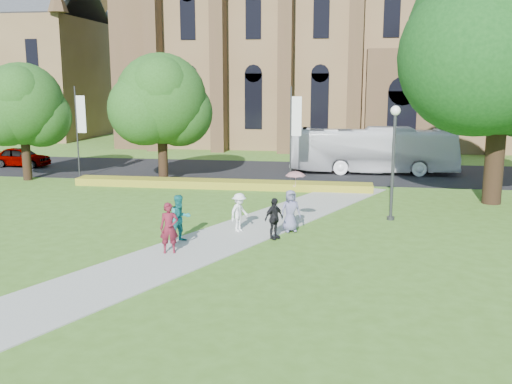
% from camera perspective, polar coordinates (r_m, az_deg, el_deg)
% --- Properties ---
extents(ground, '(160.00, 160.00, 0.00)m').
position_cam_1_polar(ground, '(21.46, -5.82, -6.13)').
color(ground, '#456C20').
rests_on(ground, ground).
extents(road, '(160.00, 10.00, 0.02)m').
position_cam_1_polar(road, '(40.67, 1.26, 2.10)').
color(road, black).
rests_on(road, ground).
extents(footpath, '(15.58, 28.54, 0.04)m').
position_cam_1_polar(footpath, '(22.38, -5.18, -5.34)').
color(footpath, '#B2B2A8').
rests_on(footpath, ground).
extents(flower_hedge, '(18.00, 1.40, 0.45)m').
position_cam_1_polar(flower_hedge, '(34.36, -3.54, 0.80)').
color(flower_hedge, gold).
rests_on(flower_hedge, ground).
extents(cathedral, '(52.60, 18.25, 28.00)m').
position_cam_1_polar(cathedral, '(60.12, 13.89, 17.08)').
color(cathedral, brown).
rests_on(cathedral, ground).
extents(building_west, '(22.00, 14.00, 18.30)m').
position_cam_1_polar(building_west, '(73.30, -24.18, 12.34)').
color(building_west, brown).
rests_on(building_west, ground).
extents(streetlamp, '(0.44, 0.44, 5.24)m').
position_cam_1_polar(streetlamp, '(26.60, 13.61, 4.21)').
color(streetlamp, '#38383D').
rests_on(streetlamp, ground).
extents(large_tree, '(9.60, 9.60, 13.20)m').
position_cam_1_polar(large_tree, '(31.85, 23.57, 13.83)').
color(large_tree, '#332114').
rests_on(large_tree, ground).
extents(street_tree_0, '(5.20, 5.20, 7.50)m').
position_cam_1_polar(street_tree_0, '(39.46, -22.33, 8.12)').
color(street_tree_0, '#332114').
rests_on(street_tree_0, ground).
extents(street_tree_1, '(5.60, 5.60, 8.05)m').
position_cam_1_polar(street_tree_1, '(36.15, -9.47, 9.15)').
color(street_tree_1, '#332114').
rests_on(street_tree_1, ground).
extents(banner_pole_0, '(0.70, 0.10, 6.00)m').
position_cam_1_polar(banner_pole_0, '(35.29, 3.68, 6.25)').
color(banner_pole_0, '#38383D').
rests_on(banner_pole_0, ground).
extents(banner_pole_1, '(0.70, 0.10, 6.00)m').
position_cam_1_polar(banner_pole_1, '(39.11, -17.33, 6.24)').
color(banner_pole_1, '#38383D').
rests_on(banner_pole_1, ground).
extents(tour_coach, '(11.52, 3.06, 3.18)m').
position_cam_1_polar(tour_coach, '(40.41, 11.60, 4.12)').
color(tour_coach, white).
rests_on(tour_coach, road).
extents(car_0, '(4.35, 1.89, 1.46)m').
position_cam_1_polar(car_0, '(46.18, -22.42, 3.27)').
color(car_0, gray).
rests_on(car_0, road).
extents(pedestrian_0, '(0.80, 0.65, 1.89)m').
position_cam_1_polar(pedestrian_0, '(21.30, -8.68, -3.57)').
color(pedestrian_0, maroon).
rests_on(pedestrian_0, footpath).
extents(pedestrian_1, '(1.15, 1.15, 1.88)m').
position_cam_1_polar(pedestrian_1, '(22.72, -7.61, -2.63)').
color(pedestrian_1, '#177474').
rests_on(pedestrian_1, footpath).
extents(pedestrian_2, '(1.03, 1.22, 1.64)m').
position_cam_1_polar(pedestrian_2, '(24.10, -1.68, -2.05)').
color(pedestrian_2, white).
rests_on(pedestrian_2, footpath).
extents(pedestrian_3, '(0.92, 1.03, 1.68)m').
position_cam_1_polar(pedestrian_3, '(22.99, 1.80, -2.65)').
color(pedestrian_3, black).
rests_on(pedestrian_3, footpath).
extents(pedestrian_4, '(1.02, 0.87, 1.77)m').
position_cam_1_polar(pedestrian_4, '(24.14, 3.48, -1.88)').
color(pedestrian_4, slate).
rests_on(pedestrian_4, footpath).
extents(parasol, '(0.99, 0.99, 0.71)m').
position_cam_1_polar(parasol, '(23.98, 3.96, 1.05)').
color(parasol, '#D899A8').
rests_on(parasol, pedestrian_4).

